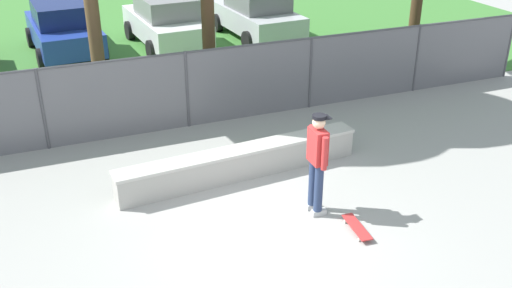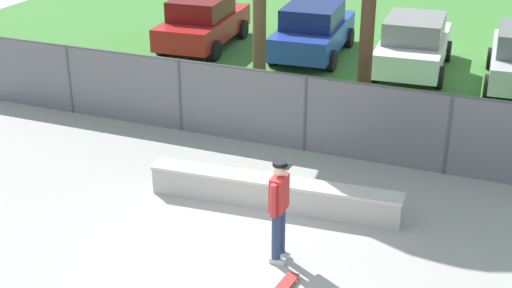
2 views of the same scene
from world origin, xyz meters
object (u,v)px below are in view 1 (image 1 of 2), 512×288
at_px(car_blue, 63,28).
at_px(car_silver, 256,14).
at_px(skateboarder, 317,160).
at_px(concrete_ledge, 241,162).
at_px(skateboard, 357,227).
at_px(car_white, 166,21).

height_order(car_blue, car_silver, same).
xyz_separation_m(skateboarder, car_blue, (-3.05, 11.25, -0.19)).
xyz_separation_m(concrete_ledge, car_silver, (4.00, 9.08, 0.54)).
xyz_separation_m(concrete_ledge, skateboard, (1.12, -2.48, -0.23)).
distance_m(car_blue, car_silver, 6.33).
relative_size(skateboard, car_silver, 0.19).
bearing_deg(skateboarder, car_blue, 105.16).
relative_size(skateboard, car_blue, 0.19).
distance_m(skateboarder, skateboard, 1.29).
bearing_deg(car_white, skateboarder, -90.76).
bearing_deg(car_blue, skateboarder, -74.84).
height_order(skateboard, car_silver, car_silver).
bearing_deg(concrete_ledge, car_silver, 66.24).
xyz_separation_m(skateboard, car_blue, (-3.43, 12.03, 0.77)).
relative_size(concrete_ledge, car_white, 1.15).
height_order(skateboard, car_blue, car_blue).
distance_m(concrete_ledge, car_blue, 9.84).
distance_m(skateboarder, car_white, 10.90).
bearing_deg(car_silver, car_white, 177.67).
relative_size(concrete_ledge, car_blue, 1.15).
height_order(concrete_ledge, skateboarder, skateboarder).
bearing_deg(car_white, skateboard, -88.83).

